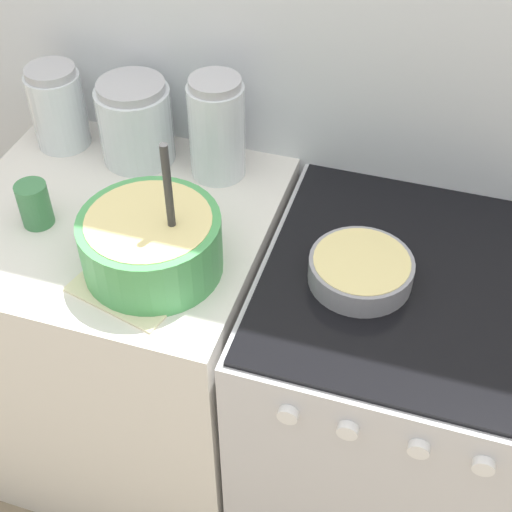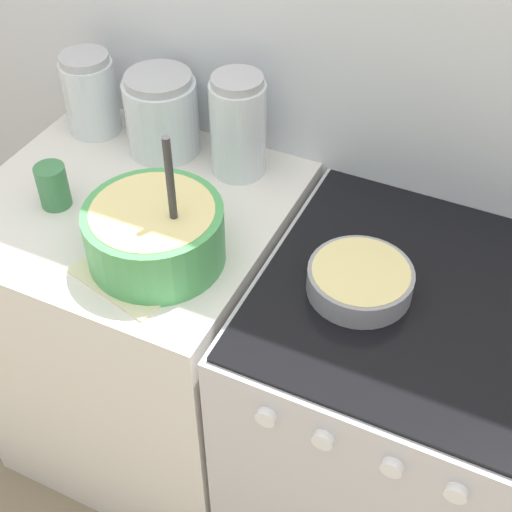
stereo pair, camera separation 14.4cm
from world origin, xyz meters
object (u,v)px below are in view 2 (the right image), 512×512
at_px(mixing_bowl, 155,231).
at_px(storage_jar_middle, 162,119).
at_px(tin_can, 53,186).
at_px(storage_jar_right, 238,132).
at_px(storage_jar_left, 91,99).
at_px(baking_pan, 360,280).
at_px(stove, 389,423).

height_order(mixing_bowl, storage_jar_middle, mixing_bowl).
distance_m(storage_jar_middle, tin_can, 0.32).
relative_size(storage_jar_right, tin_can, 2.43).
relative_size(mixing_bowl, storage_jar_middle, 1.55).
relative_size(storage_jar_left, tin_can, 2.03).
bearing_deg(storage_jar_middle, baking_pan, -23.39).
xyz_separation_m(stove, storage_jar_right, (-0.51, 0.23, 0.56)).
xyz_separation_m(mixing_bowl, storage_jar_left, (-0.40, 0.35, 0.01)).
bearing_deg(tin_can, stove, 4.95).
relative_size(baking_pan, storage_jar_left, 1.01).
height_order(mixing_bowl, baking_pan, mixing_bowl).
relative_size(storage_jar_left, storage_jar_right, 0.84).
relative_size(mixing_bowl, storage_jar_right, 1.27).
height_order(storage_jar_middle, storage_jar_right, storage_jar_right).
bearing_deg(storage_jar_middle, stove, -17.40).
bearing_deg(storage_jar_right, storage_jar_left, 180.00).
xyz_separation_m(stove, storage_jar_middle, (-0.72, 0.23, 0.54)).
bearing_deg(tin_can, baking_pan, 2.78).
xyz_separation_m(storage_jar_middle, tin_can, (-0.11, -0.30, -0.04)).
height_order(stove, mixing_bowl, mixing_bowl).
bearing_deg(storage_jar_right, stove, -23.79).
distance_m(baking_pan, storage_jar_right, 0.49).
xyz_separation_m(stove, storage_jar_left, (-0.93, 0.23, 0.54)).
height_order(stove, storage_jar_right, storage_jar_right).
bearing_deg(tin_can, storage_jar_right, 42.94).
relative_size(baking_pan, storage_jar_right, 0.85).
bearing_deg(storage_jar_right, storage_jar_middle, 180.00).
distance_m(mixing_bowl, tin_can, 0.31).
bearing_deg(mixing_bowl, stove, 13.65).
distance_m(baking_pan, tin_can, 0.72).
bearing_deg(stove, baking_pan, -161.73).
height_order(storage_jar_left, storage_jar_middle, storage_jar_left).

